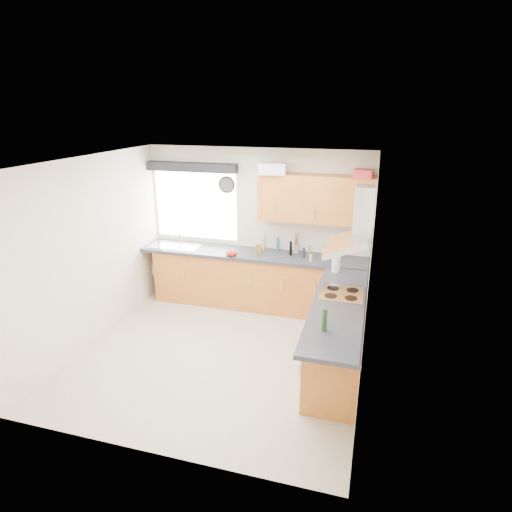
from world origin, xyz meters
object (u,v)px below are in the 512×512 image
(oven, at_px, (339,329))
(extractor_hood, at_px, (355,227))
(upper_cabinets, at_px, (316,199))
(washing_machine, at_px, (226,279))

(oven, relative_size, extractor_hood, 1.09)
(upper_cabinets, relative_size, washing_machine, 2.07)
(washing_machine, bearing_deg, extractor_hood, -34.40)
(extractor_hood, xyz_separation_m, upper_cabinets, (-0.65, 1.33, 0.03))
(upper_cabinets, bearing_deg, extractor_hood, -63.87)
(oven, bearing_deg, upper_cabinets, 112.54)
(oven, height_order, extractor_hood, extractor_hood)
(extractor_hood, height_order, washing_machine, extractor_hood)
(oven, xyz_separation_m, washing_machine, (-1.96, 1.22, -0.02))
(oven, distance_m, washing_machine, 2.31)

